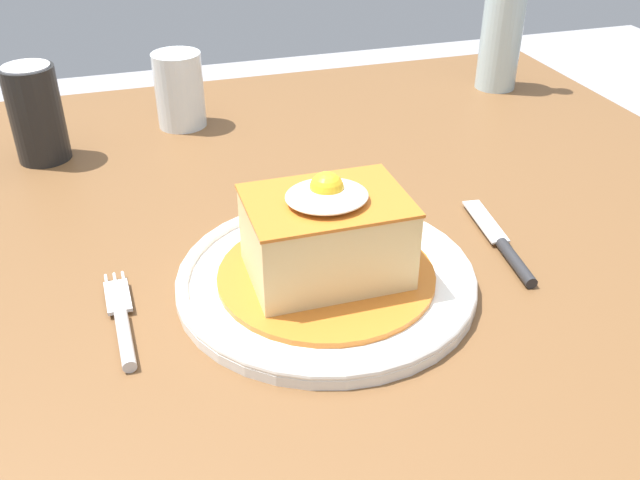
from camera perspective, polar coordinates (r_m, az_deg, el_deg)
The scene contains 8 objects.
dining_table at distance 0.80m, azimuth -3.97°, elevation -6.61°, with size 1.22×1.05×0.77m.
main_plate at distance 0.67m, azimuth 0.51°, elevation -3.12°, with size 0.29×0.29×0.02m.
sandwich_meal at distance 0.65m, azimuth 0.52°, elevation -0.07°, with size 0.21×0.21×0.11m.
fork at distance 0.64m, azimuth -15.80°, elevation -6.65°, with size 0.02×0.14×0.01m.
knife at distance 0.74m, azimuth 14.96°, elevation -0.77°, with size 0.04×0.17×0.01m.
soda_can at distance 0.96m, azimuth -22.14°, elevation 9.52°, with size 0.07×0.07×0.12m.
beer_bottle_clear at distance 1.18m, azimuth 14.67°, elevation 16.55°, with size 0.06×0.06×0.27m.
drinking_glass at distance 1.02m, azimuth -11.35°, elevation 11.51°, with size 0.07×0.07×0.10m.
Camera 1 is at (-0.13, -0.61, 1.17)m, focal length 39.25 mm.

